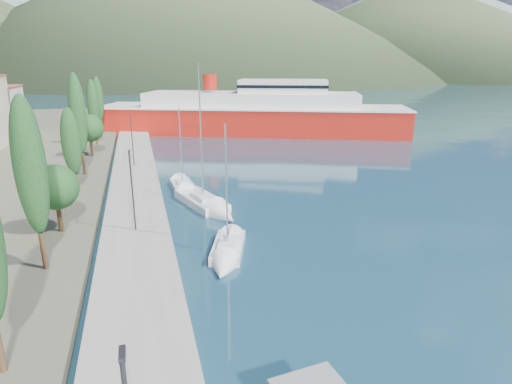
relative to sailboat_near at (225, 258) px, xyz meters
name	(u,v)px	position (x,y,z in m)	size (l,w,h in m)	color
ground	(164,105)	(3.25, 109.99, -0.28)	(1400.00, 1400.00, 0.00)	#193D51
quay	(135,195)	(-5.75, 15.99, 0.12)	(5.00, 88.00, 0.80)	gray
hills_far	(236,13)	(141.84, 608.72, 77.11)	(1480.00, 900.00, 180.00)	slate
hills_near	(254,18)	(101.29, 362.49, 48.90)	(1010.00, 520.00, 115.00)	#394A2D
tree_row	(77,132)	(-11.17, 22.06, 5.59)	(3.69, 64.21, 11.18)	#47301E
lamp_posts	(132,190)	(-5.75, 5.04, 3.81)	(0.15, 45.16, 6.06)	#2D2D33
sailboat_near	(225,258)	(0.00, 0.00, 0.00)	(4.16, 7.22, 9.95)	silver
sailboat_mid	(213,208)	(0.93, 10.18, 0.06)	(5.25, 9.98, 13.91)	silver
sailboat_far	(185,190)	(-0.80, 16.77, 0.00)	(2.48, 6.59, 9.51)	silver
ferry	(253,115)	(15.93, 51.64, 3.14)	(56.91, 32.06, 11.22)	red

